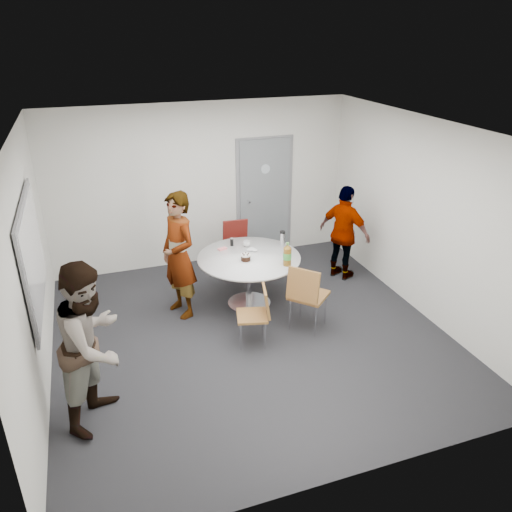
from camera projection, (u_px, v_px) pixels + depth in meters
name	position (u px, v px, depth m)	size (l,w,h in m)	color
floor	(250.00, 334.00, 6.67)	(5.00, 5.00, 0.00)	black
ceiling	(249.00, 130.00, 5.54)	(5.00, 5.00, 0.00)	silver
wall_back	(202.00, 186.00, 8.25)	(5.00, 5.00, 0.00)	silver
wall_left	(30.00, 272.00, 5.36)	(5.00, 5.00, 0.00)	silver
wall_right	(422.00, 218.00, 6.85)	(5.00, 5.00, 0.00)	silver
wall_front	(349.00, 358.00, 3.96)	(5.00, 5.00, 0.00)	silver
door	(264.00, 198.00, 8.70)	(1.02, 0.17, 2.12)	slate
whiteboard	(33.00, 255.00, 5.50)	(0.04, 1.90, 1.25)	gray
table	(251.00, 263.00, 7.13)	(1.47, 1.47, 1.10)	silver
chair_near_left	(258.00, 310.00, 6.30)	(0.49, 0.46, 0.80)	brown
chair_near_right	(306.00, 292.00, 6.53)	(0.66, 0.66, 0.95)	brown
chair_far	(237.00, 242.00, 8.11)	(0.45, 0.49, 0.90)	maroon
person_main	(179.00, 256.00, 6.81)	(0.66, 0.43, 1.80)	#A5C6EA
person_left	(93.00, 344.00, 4.93)	(0.87, 0.67, 1.78)	white
person_right	(344.00, 233.00, 7.89)	(0.90, 0.38, 1.54)	black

